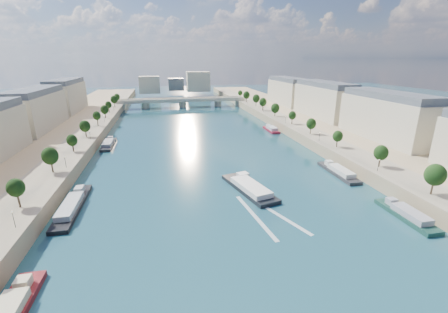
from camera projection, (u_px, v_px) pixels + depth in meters
name	position (u px, v px, depth m)	size (l,w,h in m)	color
ground	(203.00, 149.00, 144.73)	(700.00, 700.00, 0.00)	#0C2C35
quay_left	(39.00, 153.00, 130.08)	(44.00, 520.00, 5.00)	#9E8460
quay_right	(338.00, 136.00, 157.82)	(44.00, 520.00, 5.00)	#9E8460
pave_left	(75.00, 145.00, 132.17)	(14.00, 520.00, 0.10)	gray
pave_right	(312.00, 133.00, 154.14)	(14.00, 520.00, 0.10)	gray
trees_left	(79.00, 132.00, 132.72)	(4.80, 268.80, 8.26)	#382B1E
trees_right	(301.00, 119.00, 161.36)	(4.80, 268.80, 8.26)	#382B1E
lamps_left	(79.00, 145.00, 122.88)	(0.36, 200.36, 4.28)	black
lamps_right	(301.00, 126.00, 157.07)	(0.36, 200.36, 4.28)	black
buildings_left	(11.00, 117.00, 134.38)	(16.00, 226.00, 23.20)	#BCB291
buildings_right	(350.00, 106.00, 167.14)	(16.00, 226.00, 23.20)	#BCB291
skyline	(179.00, 83.00, 344.98)	(79.00, 42.00, 22.00)	#BCB291
bridge	(183.00, 102.00, 266.17)	(112.00, 12.00, 8.15)	#C1B79E
tour_barge	(249.00, 188.00, 98.75)	(13.65, 27.10, 3.66)	black
wake	(266.00, 215.00, 83.55)	(13.91, 25.94, 0.04)	silver
moored_barges_left	(63.00, 223.00, 78.01)	(5.00, 163.12, 3.60)	#151F2F
moored_barges_right	(358.00, 185.00, 101.56)	(5.00, 158.56, 3.60)	black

